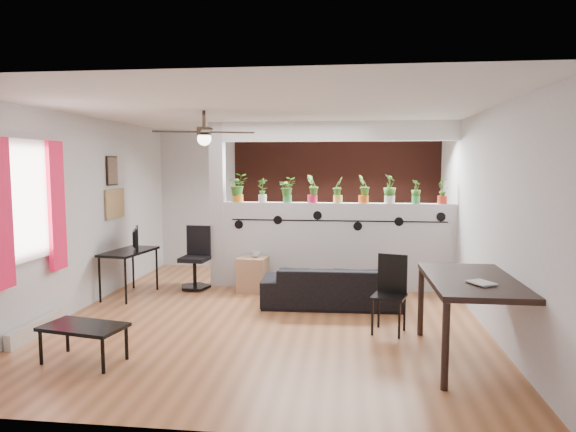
% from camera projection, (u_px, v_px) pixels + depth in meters
% --- Properties ---
extents(room_shell, '(6.30, 7.10, 2.90)m').
position_uv_depth(room_shell, '(273.00, 215.00, 6.58)').
color(room_shell, brown).
rests_on(room_shell, ground).
extents(partition_wall, '(3.60, 0.18, 1.35)m').
position_uv_depth(partition_wall, '(337.00, 246.00, 8.03)').
color(partition_wall, '#BCBCC1').
rests_on(partition_wall, ground).
extents(ceiling_header, '(3.60, 0.18, 0.30)m').
position_uv_depth(ceiling_header, '(338.00, 131.00, 7.85)').
color(ceiling_header, white).
rests_on(ceiling_header, room_shell).
extents(pier_column, '(0.22, 0.20, 2.60)m').
position_uv_depth(pier_column, '(218.00, 205.00, 8.19)').
color(pier_column, '#BCBCC1').
rests_on(pier_column, ground).
extents(brick_panel, '(3.90, 0.05, 2.60)m').
position_uv_depth(brick_panel, '(340.00, 200.00, 9.42)').
color(brick_panel, brown).
rests_on(brick_panel, ground).
extents(vine_decal, '(3.31, 0.01, 0.30)m').
position_uv_depth(vine_decal, '(337.00, 221.00, 7.89)').
color(vine_decal, black).
rests_on(vine_decal, partition_wall).
extents(window_assembly, '(0.09, 1.30, 1.55)m').
position_uv_depth(window_assembly, '(28.00, 204.00, 5.67)').
color(window_assembly, white).
rests_on(window_assembly, room_shell).
extents(baseboard_heater, '(0.08, 1.00, 0.18)m').
position_uv_depth(baseboard_heater, '(36.00, 329.00, 5.81)').
color(baseboard_heater, silver).
rests_on(baseboard_heater, ground).
extents(corkboard, '(0.03, 0.60, 0.45)m').
position_uv_depth(corkboard, '(115.00, 204.00, 7.81)').
color(corkboard, '#987649').
rests_on(corkboard, room_shell).
extents(framed_art, '(0.03, 0.34, 0.44)m').
position_uv_depth(framed_art, '(112.00, 171.00, 7.71)').
color(framed_art, '#8C7259').
rests_on(framed_art, room_shell).
extents(ceiling_fan, '(1.19, 1.19, 0.43)m').
position_uv_depth(ceiling_fan, '(204.00, 134.00, 6.27)').
color(ceiling_fan, black).
rests_on(ceiling_fan, room_shell).
extents(potted_plant_0, '(0.28, 0.24, 0.45)m').
position_uv_depth(potted_plant_0, '(238.00, 187.00, 8.12)').
color(potted_plant_0, orange).
rests_on(potted_plant_0, partition_wall).
extents(potted_plant_1, '(0.24, 0.22, 0.38)m').
position_uv_depth(potted_plant_1, '(263.00, 189.00, 8.08)').
color(potted_plant_1, silver).
rests_on(potted_plant_1, partition_wall).
extents(potted_plant_2, '(0.23, 0.20, 0.40)m').
position_uv_depth(potted_plant_2, '(287.00, 189.00, 8.03)').
color(potted_plant_2, '#31883E').
rests_on(potted_plant_2, partition_wall).
extents(potted_plant_3, '(0.28, 0.26, 0.43)m').
position_uv_depth(potted_plant_3, '(313.00, 188.00, 7.98)').
color(potted_plant_3, '#C8203F').
rests_on(potted_plant_3, partition_wall).
extents(potted_plant_4, '(0.25, 0.26, 0.40)m').
position_uv_depth(potted_plant_4, '(338.00, 189.00, 7.94)').
color(potted_plant_4, '#E5C551').
rests_on(potted_plant_4, partition_wall).
extents(potted_plant_5, '(0.29, 0.28, 0.43)m').
position_uv_depth(potted_plant_5, '(364.00, 188.00, 7.89)').
color(potted_plant_5, '#E05B1A').
rests_on(potted_plant_5, partition_wall).
extents(potted_plant_6, '(0.23, 0.27, 0.44)m').
position_uv_depth(potted_plant_6, '(390.00, 188.00, 7.84)').
color(potted_plant_6, white).
rests_on(potted_plant_6, partition_wall).
extents(potted_plant_7, '(0.21, 0.22, 0.36)m').
position_uv_depth(potted_plant_7, '(416.00, 191.00, 7.80)').
color(potted_plant_7, green).
rests_on(potted_plant_7, partition_wall).
extents(potted_plant_8, '(0.26, 0.27, 0.41)m').
position_uv_depth(potted_plant_8, '(443.00, 189.00, 7.75)').
color(potted_plant_8, red).
rests_on(potted_plant_8, partition_wall).
extents(sofa, '(1.84, 0.78, 0.53)m').
position_uv_depth(sofa, '(332.00, 287.00, 7.06)').
color(sofa, black).
rests_on(sofa, ground).
extents(cube_shelf, '(0.46, 0.42, 0.53)m').
position_uv_depth(cube_shelf, '(253.00, 274.00, 7.89)').
color(cube_shelf, '#A57957').
rests_on(cube_shelf, ground).
extents(cup, '(0.13, 0.13, 0.10)m').
position_uv_depth(cup, '(256.00, 254.00, 7.85)').
color(cup, gray).
rests_on(cup, cube_shelf).
extents(computer_desk, '(0.62, 1.00, 0.68)m').
position_uv_depth(computer_desk, '(129.00, 255.00, 7.56)').
color(computer_desk, black).
rests_on(computer_desk, ground).
extents(monitor, '(0.31, 0.17, 0.18)m').
position_uv_depth(monitor, '(133.00, 243.00, 7.70)').
color(monitor, black).
rests_on(monitor, computer_desk).
extents(office_chair, '(0.50, 0.50, 0.96)m').
position_uv_depth(office_chair, '(196.00, 262.00, 8.03)').
color(office_chair, black).
rests_on(office_chair, ground).
extents(dining_table, '(0.94, 1.53, 0.83)m').
position_uv_depth(dining_table, '(476.00, 287.00, 5.04)').
color(dining_table, black).
rests_on(dining_table, ground).
extents(book, '(0.27, 0.30, 0.02)m').
position_uv_depth(book, '(474.00, 284.00, 4.74)').
color(book, gray).
rests_on(book, dining_table).
extents(folding_chair, '(0.45, 0.45, 0.90)m').
position_uv_depth(folding_chair, '(391.00, 286.00, 5.97)').
color(folding_chair, black).
rests_on(folding_chair, ground).
extents(coffee_table, '(0.87, 0.59, 0.37)m').
position_uv_depth(coffee_table, '(83.00, 329.00, 5.04)').
color(coffee_table, black).
rests_on(coffee_table, ground).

